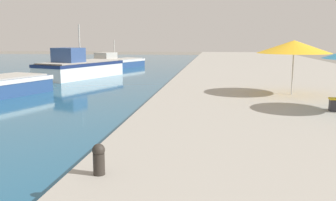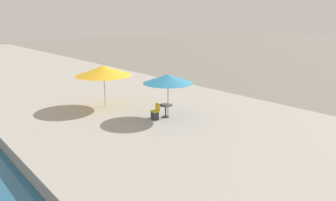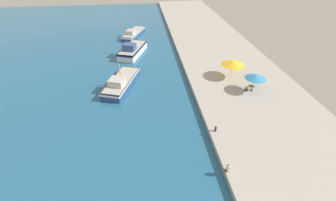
{
  "view_description": "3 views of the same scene",
  "coord_description": "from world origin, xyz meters",
  "px_view_note": "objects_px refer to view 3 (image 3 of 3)",
  "views": [
    {
      "loc": [
        3.03,
        5.2,
        3.44
      ],
      "look_at": [
        1.5,
        16.89,
        1.47
      ],
      "focal_mm": 40.0,
      "sensor_mm": 36.0,
      "label": 1
    },
    {
      "loc": [
        -3.3,
        5.9,
        6.33
      ],
      "look_at": [
        8.37,
        19.87,
        1.67
      ],
      "focal_mm": 35.0,
      "sensor_mm": 36.0,
      "label": 2
    },
    {
      "loc": [
        -6.8,
        -5.66,
        17.95
      ],
      "look_at": [
        -4.0,
        18.0,
        1.27
      ],
      "focal_mm": 24.0,
      "sensor_mm": 36.0,
      "label": 3
    }
  ],
  "objects_px": {
    "fishing_boat_near": "(121,82)",
    "cafe_table": "(252,87)",
    "cafe_umbrella_white": "(233,63)",
    "person_at_quay": "(228,168)",
    "fishing_boat_mid": "(132,50)",
    "mooring_bollard": "(216,129)",
    "cafe_umbrella_pink": "(256,77)",
    "cafe_chair_left": "(247,89)",
    "fishing_boat_far": "(133,33)"
  },
  "relations": [
    {
      "from": "fishing_boat_near",
      "to": "cafe_table",
      "type": "xyz_separation_m",
      "value": [
        18.67,
        -4.34,
        0.44
      ]
    },
    {
      "from": "cafe_umbrella_white",
      "to": "person_at_quay",
      "type": "relative_size",
      "value": 3.64
    },
    {
      "from": "fishing_boat_mid",
      "to": "mooring_bollard",
      "type": "relative_size",
      "value": 13.65
    },
    {
      "from": "cafe_umbrella_pink",
      "to": "cafe_chair_left",
      "type": "distance_m",
      "value": 2.11
    },
    {
      "from": "fishing_boat_mid",
      "to": "cafe_table",
      "type": "relative_size",
      "value": 11.16
    },
    {
      "from": "fishing_boat_near",
      "to": "fishing_boat_far",
      "type": "relative_size",
      "value": 1.0
    },
    {
      "from": "fishing_boat_mid",
      "to": "person_at_quay",
      "type": "relative_size",
      "value": 9.09
    },
    {
      "from": "mooring_bollard",
      "to": "cafe_chair_left",
      "type": "bearing_deg",
      "value": 48.36
    },
    {
      "from": "fishing_boat_far",
      "to": "cafe_table",
      "type": "relative_size",
      "value": 11.78
    },
    {
      "from": "fishing_boat_near",
      "to": "fishing_boat_far",
      "type": "bearing_deg",
      "value": 104.54
    },
    {
      "from": "person_at_quay",
      "to": "mooring_bollard",
      "type": "relative_size",
      "value": 1.5
    },
    {
      "from": "cafe_table",
      "to": "mooring_bollard",
      "type": "relative_size",
      "value": 1.22
    },
    {
      "from": "fishing_boat_mid",
      "to": "cafe_chair_left",
      "type": "relative_size",
      "value": 9.81
    },
    {
      "from": "fishing_boat_mid",
      "to": "cafe_umbrella_pink",
      "type": "distance_m",
      "value": 23.93
    },
    {
      "from": "fishing_boat_mid",
      "to": "cafe_table",
      "type": "xyz_separation_m",
      "value": [
        17.11,
        -16.42,
        0.26
      ]
    },
    {
      "from": "fishing_boat_far",
      "to": "cafe_chair_left",
      "type": "relative_size",
      "value": 10.36
    },
    {
      "from": "mooring_bollard",
      "to": "person_at_quay",
      "type": "bearing_deg",
      "value": -94.78
    },
    {
      "from": "fishing_boat_far",
      "to": "cafe_umbrella_white",
      "type": "height_order",
      "value": "cafe_umbrella_white"
    },
    {
      "from": "cafe_umbrella_white",
      "to": "mooring_bollard",
      "type": "height_order",
      "value": "cafe_umbrella_white"
    },
    {
      "from": "cafe_table",
      "to": "cafe_chair_left",
      "type": "distance_m",
      "value": 0.75
    },
    {
      "from": "mooring_bollard",
      "to": "cafe_table",
      "type": "bearing_deg",
      "value": 45.31
    },
    {
      "from": "fishing_boat_near",
      "to": "fishing_boat_mid",
      "type": "distance_m",
      "value": 12.18
    },
    {
      "from": "fishing_boat_far",
      "to": "person_at_quay",
      "type": "height_order",
      "value": "fishing_boat_far"
    },
    {
      "from": "mooring_bollard",
      "to": "cafe_umbrella_pink",
      "type": "bearing_deg",
      "value": 44.57
    },
    {
      "from": "fishing_boat_near",
      "to": "person_at_quay",
      "type": "relative_size",
      "value": 9.64
    },
    {
      "from": "cafe_table",
      "to": "cafe_umbrella_pink",
      "type": "bearing_deg",
      "value": -45.99
    },
    {
      "from": "fishing_boat_far",
      "to": "cafe_umbrella_pink",
      "type": "bearing_deg",
      "value": -36.46
    },
    {
      "from": "fishing_boat_near",
      "to": "mooring_bollard",
      "type": "distance_m",
      "value": 16.34
    },
    {
      "from": "fishing_boat_mid",
      "to": "cafe_umbrella_pink",
      "type": "height_order",
      "value": "fishing_boat_mid"
    },
    {
      "from": "cafe_umbrella_pink",
      "to": "fishing_boat_far",
      "type": "bearing_deg",
      "value": 122.14
    },
    {
      "from": "fishing_boat_near",
      "to": "cafe_chair_left",
      "type": "bearing_deg",
      "value": 5.17
    },
    {
      "from": "fishing_boat_near",
      "to": "cafe_umbrella_pink",
      "type": "xyz_separation_m",
      "value": [
        18.77,
        -4.44,
        2.17
      ]
    },
    {
      "from": "cafe_umbrella_white",
      "to": "cafe_table",
      "type": "relative_size",
      "value": 4.47
    },
    {
      "from": "fishing_boat_near",
      "to": "fishing_boat_mid",
      "type": "relative_size",
      "value": 1.06
    },
    {
      "from": "fishing_boat_mid",
      "to": "cafe_umbrella_white",
      "type": "xyz_separation_m",
      "value": [
        15.57,
        -12.11,
        2.08
      ]
    },
    {
      "from": "cafe_table",
      "to": "mooring_bollard",
      "type": "xyz_separation_m",
      "value": [
        -7.6,
        -7.68,
        -0.18
      ]
    },
    {
      "from": "fishing_boat_far",
      "to": "cafe_umbrella_pink",
      "type": "relative_size",
      "value": 3.27
    },
    {
      "from": "cafe_umbrella_pink",
      "to": "cafe_table",
      "type": "xyz_separation_m",
      "value": [
        -0.1,
        0.1,
        -1.73
      ]
    },
    {
      "from": "fishing_boat_mid",
      "to": "mooring_bollard",
      "type": "xyz_separation_m",
      "value": [
        9.51,
        -24.1,
        0.08
      ]
    },
    {
      "from": "fishing_boat_near",
      "to": "cafe_umbrella_pink",
      "type": "distance_m",
      "value": 19.41
    },
    {
      "from": "fishing_boat_mid",
      "to": "fishing_boat_far",
      "type": "distance_m",
      "value": 10.78
    },
    {
      "from": "fishing_boat_near",
      "to": "cafe_umbrella_pink",
      "type": "height_order",
      "value": "fishing_boat_near"
    },
    {
      "from": "fishing_boat_near",
      "to": "person_at_quay",
      "type": "height_order",
      "value": "fishing_boat_near"
    },
    {
      "from": "cafe_umbrella_white",
      "to": "mooring_bollard",
      "type": "xyz_separation_m",
      "value": [
        -6.06,
        -11.99,
        -2.01
      ]
    },
    {
      "from": "fishing_boat_near",
      "to": "fishing_boat_mid",
      "type": "bearing_deg",
      "value": 101.22
    },
    {
      "from": "cafe_umbrella_white",
      "to": "mooring_bollard",
      "type": "relative_size",
      "value": 5.47
    },
    {
      "from": "cafe_umbrella_pink",
      "to": "cafe_chair_left",
      "type": "bearing_deg",
      "value": 169.28
    },
    {
      "from": "cafe_umbrella_white",
      "to": "person_at_quay",
      "type": "bearing_deg",
      "value": -110.54
    },
    {
      "from": "cafe_umbrella_pink",
      "to": "fishing_boat_mid",
      "type": "bearing_deg",
      "value": 136.17
    },
    {
      "from": "cafe_umbrella_white",
      "to": "cafe_chair_left",
      "type": "relative_size",
      "value": 3.93
    }
  ]
}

